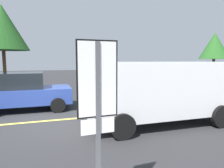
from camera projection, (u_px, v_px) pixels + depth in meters
ground_plane at (55, 120)px, 7.73m from camera, size 80.00×80.00×0.00m
lane_marking_centre at (128, 114)px, 8.64m from camera, size 28.00×0.16×0.01m
speed_limit_sign at (98, 100)px, 2.63m from camera, size 0.54×0.06×2.52m
white_van at (159, 89)px, 7.22m from camera, size 5.22×2.30×2.20m
car_black_approaching at (186, 82)px, 13.03m from camera, size 4.66×2.23×1.71m
car_blue_far_lane at (25, 92)px, 9.26m from camera, size 3.91×2.05×1.71m
tree_left_verge at (2, 28)px, 12.90m from camera, size 3.20×3.20×5.75m
tree_centre_verge at (214, 46)px, 20.31m from camera, size 2.91×2.91×4.97m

